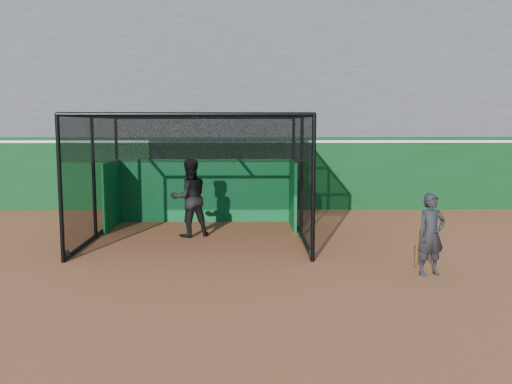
{
  "coord_description": "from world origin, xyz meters",
  "views": [
    {
      "loc": [
        0.47,
        -10.22,
        2.92
      ],
      "look_at": [
        0.67,
        2.0,
        1.4
      ],
      "focal_mm": 38.0,
      "sensor_mm": 36.0,
      "label": 1
    }
  ],
  "objects": [
    {
      "name": "on_deck_player",
      "position": [
        4.05,
        0.06,
        0.8
      ],
      "size": [
        0.67,
        0.53,
        1.61
      ],
      "color": "black",
      "rests_on": "ground"
    },
    {
      "name": "batting_cage",
      "position": [
        -0.79,
        3.65,
        1.56
      ],
      "size": [
        5.43,
        5.11,
        3.14
      ],
      "color": "black",
      "rests_on": "ground"
    },
    {
      "name": "grandstand",
      "position": [
        0.0,
        12.27,
        4.48
      ],
      "size": [
        50.0,
        7.85,
        8.95
      ],
      "color": "#4C4C4F",
      "rests_on": "ground"
    },
    {
      "name": "batter",
      "position": [
        -1.04,
        3.82,
        1.02
      ],
      "size": [
        1.22,
        1.11,
        2.05
      ],
      "primitive_type": "imported",
      "rotation": [
        0.0,
        0.0,
        3.55
      ],
      "color": "black",
      "rests_on": "ground"
    },
    {
      "name": "ground",
      "position": [
        0.0,
        0.0,
        0.0
      ],
      "size": [
        120.0,
        120.0,
        0.0
      ],
      "primitive_type": "plane",
      "color": "brown",
      "rests_on": "ground"
    },
    {
      "name": "outfield_wall",
      "position": [
        0.0,
        8.5,
        1.29
      ],
      "size": [
        50.0,
        0.5,
        2.5
      ],
      "color": "#0A3A15",
      "rests_on": "ground"
    }
  ]
}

